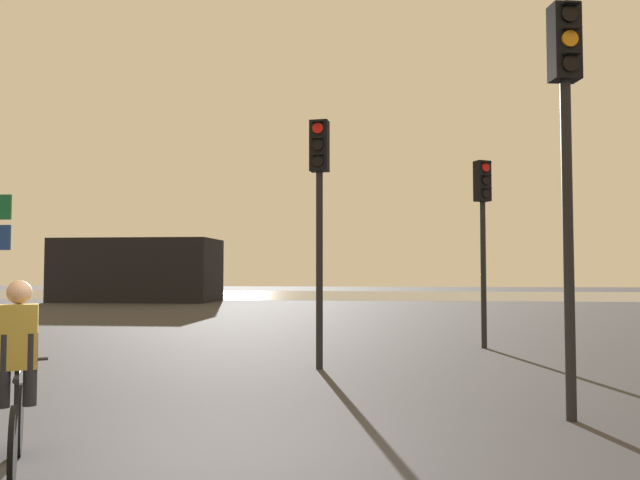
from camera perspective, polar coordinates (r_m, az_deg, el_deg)
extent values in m
plane|color=#333338|center=(5.61, -10.99, -20.42)|extent=(120.00, 120.00, 0.00)
cube|color=slate|center=(43.08, 3.77, -5.04)|extent=(80.00, 16.00, 0.01)
cube|color=black|center=(35.64, -16.32, -2.67)|extent=(8.57, 4.00, 3.41)
cylinder|color=black|center=(10.86, -0.05, -2.71)|extent=(0.12, 0.12, 3.44)
cube|color=black|center=(11.08, -0.05, 8.58)|extent=(0.35, 0.28, 0.90)
cylinder|color=red|center=(11.01, -0.21, 10.20)|extent=(0.19, 0.05, 0.19)
cube|color=black|center=(11.01, -0.23, 10.78)|extent=(0.20, 0.14, 0.02)
cylinder|color=black|center=(10.95, -0.21, 8.72)|extent=(0.19, 0.05, 0.19)
cube|color=black|center=(10.95, -0.23, 9.30)|extent=(0.20, 0.14, 0.02)
cylinder|color=black|center=(10.89, -0.21, 7.22)|extent=(0.19, 0.05, 0.19)
cube|color=black|center=(10.89, -0.23, 7.81)|extent=(0.20, 0.14, 0.02)
cylinder|color=black|center=(14.19, 14.71, -3.06)|extent=(0.12, 0.12, 3.23)
cube|color=black|center=(14.33, 14.61, 5.22)|extent=(0.40, 0.36, 0.90)
cylinder|color=red|center=(14.26, 14.92, 6.44)|extent=(0.18, 0.12, 0.19)
cube|color=black|center=(14.27, 14.97, 6.89)|extent=(0.22, 0.20, 0.02)
cylinder|color=black|center=(14.22, 14.94, 5.29)|extent=(0.18, 0.12, 0.19)
cube|color=black|center=(14.22, 14.98, 5.74)|extent=(0.22, 0.20, 0.02)
cylinder|color=black|center=(14.18, 14.95, 4.13)|extent=(0.18, 0.12, 0.19)
cube|color=black|center=(14.18, 15.00, 4.58)|extent=(0.22, 0.20, 0.02)
cylinder|color=black|center=(7.70, 21.75, -0.73)|extent=(0.12, 0.12, 3.91)
cube|color=black|center=(8.14, 21.44, 16.44)|extent=(0.36, 0.30, 0.90)
cylinder|color=black|center=(8.13, 21.85, 18.65)|extent=(0.19, 0.07, 0.19)
cube|color=black|center=(8.15, 21.90, 19.42)|extent=(0.21, 0.15, 0.02)
cylinder|color=orange|center=(8.03, 21.89, 16.72)|extent=(0.19, 0.07, 0.19)
cube|color=black|center=(8.05, 21.94, 17.51)|extent=(0.21, 0.15, 0.02)
cylinder|color=black|center=(7.94, 21.93, 14.75)|extent=(0.19, 0.07, 0.19)
cube|color=black|center=(7.95, 21.98, 15.54)|extent=(0.21, 0.15, 0.02)
cylinder|color=black|center=(6.59, -25.76, -14.55)|extent=(0.35, 0.60, 0.66)
cylinder|color=black|center=(5.57, -26.29, -16.79)|extent=(0.35, 0.60, 0.66)
cylinder|color=black|center=(5.99, -25.90, -10.91)|extent=(0.44, 0.76, 0.04)
cylinder|color=black|center=(5.88, -26.02, -13.30)|extent=(0.04, 0.04, 0.55)
cylinder|color=black|center=(6.45, -25.68, -9.86)|extent=(0.42, 0.25, 0.03)
cylinder|color=black|center=(5.83, -24.96, -10.67)|extent=(0.11, 0.11, 0.60)
cylinder|color=black|center=(5.84, -26.96, -10.61)|extent=(0.11, 0.11, 0.60)
cube|color=olive|center=(5.85, -25.88, -7.95)|extent=(0.36, 0.32, 0.54)
sphere|color=tan|center=(5.86, -25.79, -4.32)|extent=(0.20, 0.20, 0.20)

